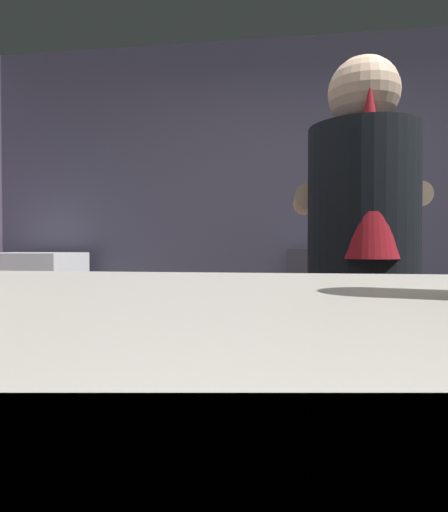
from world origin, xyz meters
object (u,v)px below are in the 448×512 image
object	(u,v)px
bottle_vinegar	(315,235)
bottle_hot_sauce	(364,237)
chefs_knife	(418,293)
bartender	(363,283)
mini_fridge	(33,322)
bottle_olive_oil	(405,235)
mixing_bowl	(318,285)

from	to	relation	value
bottle_vinegar	bottle_hot_sauce	bearing A→B (deg)	-5.15
bottle_hot_sauce	bottle_vinegar	xyz separation A→B (m)	(-0.34, 0.03, 0.01)
chefs_knife	bartender	bearing A→B (deg)	-114.30
bartender	bottle_vinegar	distance (m)	1.82
mini_fridge	bottle_hot_sauce	bearing A→B (deg)	3.05
bottle_olive_oil	bartender	bearing A→B (deg)	-107.98
bartender	bottle_hot_sauce	size ratio (longest dim) A/B	8.14
bartender	bottle_vinegar	size ratio (longest dim) A/B	7.03
bottle_olive_oil	bottle_vinegar	distance (m)	0.60
bartender	mixing_bowl	bearing A→B (deg)	13.73
bartender	bottle_olive_oil	distance (m)	1.84
mixing_bowl	bottle_olive_oil	distance (m)	1.50
bottle_hot_sauce	bottle_vinegar	world-z (taller)	bottle_vinegar
chefs_knife	bottle_vinegar	distance (m)	1.46
mini_fridge	bottle_olive_oil	bearing A→B (deg)	1.97
bottle_hot_sauce	mixing_bowl	bearing A→B (deg)	-106.89
mini_fridge	chefs_knife	xyz separation A→B (m)	(2.40, -1.25, 0.38)
bartender	mini_fridge	bearing A→B (deg)	51.93
mixing_bowl	mini_fridge	bearing A→B (deg)	148.71
chefs_knife	bottle_vinegar	bearing A→B (deg)	112.85
bottle_olive_oil	bottle_hot_sauce	bearing A→B (deg)	172.01
chefs_knife	bottle_olive_oil	size ratio (longest dim) A/B	1.04
mixing_bowl	bottle_hot_sauce	xyz separation A→B (m)	(0.41, 1.35, 0.22)
mini_fridge	bottle_olive_oil	size ratio (longest dim) A/B	4.48
bottle_vinegar	chefs_knife	bearing A→B (deg)	-77.39
bottle_olive_oil	bottle_hot_sauce	world-z (taller)	bottle_olive_oil
bartender	mixing_bowl	distance (m)	0.45
mixing_bowl	bottle_hot_sauce	distance (m)	1.43
mixing_bowl	bottle_olive_oil	bearing A→B (deg)	62.92
mixing_bowl	chefs_knife	bearing A→B (deg)	-3.55
chefs_knife	mixing_bowl	bearing A→B (deg)	-173.31
bartender	bottle_hot_sauce	distance (m)	1.82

